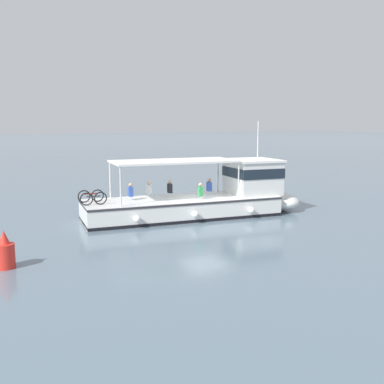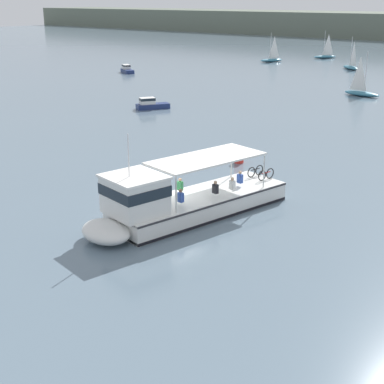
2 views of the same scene
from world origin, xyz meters
name	(u,v)px [view 1 (image 1 of 2)]	position (x,y,z in m)	size (l,w,h in m)	color
ground_plane	(205,220)	(0.00, 0.00, 0.00)	(400.00, 400.00, 0.00)	slate
ferry_main	(209,198)	(0.94, -0.86, 1.02)	(5.30, 13.05, 5.32)	white
channel_buoy	(5,253)	(-3.10, 10.61, 0.57)	(0.70, 0.70, 1.40)	red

